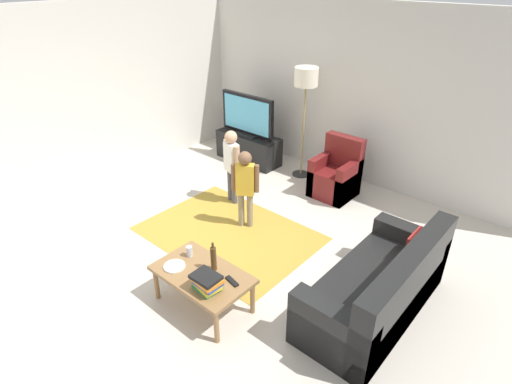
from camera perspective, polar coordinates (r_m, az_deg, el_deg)
The scene contains 17 objects.
ground at distance 5.09m, azimuth -4.50°, elevation -8.90°, with size 7.80×7.80×0.00m, color beige.
wall_back at distance 6.70m, azimuth 13.98°, elevation 12.79°, with size 6.00×0.12×2.70m, color silver.
wall_left at distance 6.78m, azimuth -23.54°, elevation 11.45°, with size 0.12×6.00×2.70m, color silver.
area_rug at distance 5.49m, azimuth -3.77°, elevation -5.69°, with size 2.20×1.60×0.01m, color #B28C33.
tv_stand at distance 7.41m, azimuth -1.04°, elevation 6.09°, with size 1.20×0.44×0.50m.
tv at distance 7.19m, azimuth -1.20°, elevation 10.49°, with size 1.10×0.28×0.71m.
couch at distance 4.36m, azimuth 16.95°, elevation -12.96°, with size 0.80×1.80×0.86m.
armchair at distance 6.38m, azimuth 11.04°, elevation 2.14°, with size 0.60×0.60×0.90m.
floor_lamp at distance 6.50m, azimuth 6.89°, elevation 14.70°, with size 0.36×0.36×1.78m.
child_near_tv at distance 5.91m, azimuth -3.39°, elevation 4.38°, with size 0.36×0.19×1.11m.
child_center at distance 5.31m, azimuth -1.50°, elevation 1.28°, with size 0.31×0.24×1.08m.
coffee_table at distance 4.25m, azimuth -7.42°, elevation -11.50°, with size 1.00×0.60×0.42m.
book_stack at distance 3.97m, azimuth -6.76°, elevation -12.24°, with size 0.29×0.23×0.17m.
bottle at distance 4.17m, azimuth -5.88°, elevation -9.07°, with size 0.06×0.06×0.32m.
tv_remote at distance 4.08m, azimuth -3.32°, elevation -12.18°, with size 0.17×0.05×0.02m, color black.
soda_can at distance 4.42m, azimuth -9.19°, elevation -8.08°, with size 0.07×0.07×0.12m, color silver.
plate at distance 4.33m, azimuth -11.19°, elevation -10.00°, with size 0.22×0.22×0.02m.
Camera 1 is at (2.94, -2.76, 3.10)m, focal length 29.01 mm.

